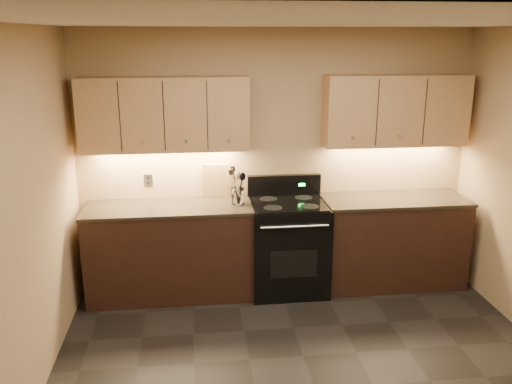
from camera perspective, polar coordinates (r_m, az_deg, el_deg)
The scene contains 15 objects.
ceiling at distance 3.46m, azimuth 7.65°, elevation 17.35°, with size 4.00×4.00×0.00m, color silver.
wall_back at distance 5.56m, azimuth 2.12°, elevation 3.47°, with size 4.00×0.04×2.60m, color tan.
wall_left at distance 3.76m, azimuth -24.38°, elevation -4.29°, with size 0.04×4.00×2.60m, color tan.
counter_left at distance 5.47m, azimuth -9.02°, elevation -6.13°, with size 1.62×0.62×0.93m.
counter_right at distance 5.82m, azimuth 14.10°, elevation -5.02°, with size 1.46×0.62×0.93m.
stove at distance 5.51m, azimuth 3.37°, elevation -5.59°, with size 0.76×0.68×1.14m.
upper_cab_left at distance 5.26m, azimuth -9.60°, elevation 8.08°, with size 1.60×0.30×0.70m, color tan.
upper_cab_right at distance 5.63m, azimuth 14.49°, elevation 8.31°, with size 1.44×0.30×0.70m, color tan.
outlet_plate at distance 5.55m, azimuth -11.27°, elevation 1.24°, with size 0.09×0.01×0.12m, color #B2B5BA.
utensil_crock at distance 5.31m, azimuth -1.92°, elevation -0.46°, with size 0.16×0.16×0.16m.
cutting_board at distance 5.51m, azimuth -4.18°, elevation 1.24°, with size 0.28×0.02×0.35m, color tan.
wooden_spoon at distance 5.26m, azimuth -2.12°, elevation 0.43°, with size 0.06×0.06×0.30m, color tan, non-canonical shape.
black_spoon at distance 5.30m, azimuth -1.92°, elevation 0.60°, with size 0.06×0.06×0.31m, color black, non-canonical shape.
black_turner at distance 5.24m, azimuth -1.89°, elevation 0.81°, with size 0.08×0.08×0.37m, color black, non-canonical shape.
steel_spatula at distance 5.28m, azimuth -1.56°, elevation 0.82°, with size 0.08×0.08×0.36m, color silver, non-canonical shape.
Camera 1 is at (-0.84, -3.36, 2.52)m, focal length 38.00 mm.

